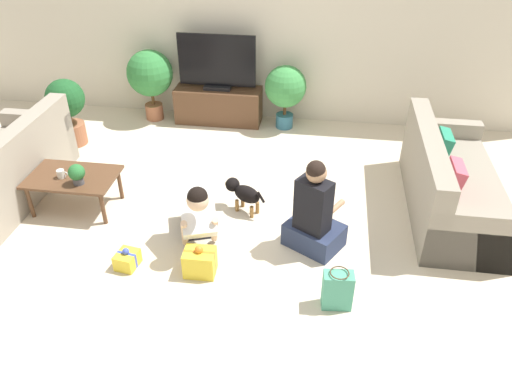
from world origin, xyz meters
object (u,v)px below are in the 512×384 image
at_px(potted_plant_back_right, 285,89).
at_px(dog, 243,192).
at_px(tv_console, 219,105).
at_px(gift_box_a, 200,262).
at_px(sofa_right, 449,185).
at_px(potted_plant_back_left, 150,75).
at_px(sofa_left, 2,175).
at_px(gift_bag_a, 337,290).
at_px(tabletop_plant, 77,173).
at_px(coffee_table, 73,179).
at_px(potted_plant_corner_left, 67,107).
at_px(person_kneeling, 197,211).
at_px(gift_box_b, 127,259).
at_px(person_sitting, 314,217).
at_px(mug, 61,174).
at_px(tv, 217,65).

bearing_deg(potted_plant_back_right, dog, -96.59).
bearing_deg(tv_console, gift_box_a, -81.24).
relative_size(tv_console, dog, 2.55).
bearing_deg(sofa_right, potted_plant_back_left, 65.35).
distance_m(sofa_left, potted_plant_back_left, 2.49).
height_order(sofa_right, potted_plant_back_right, potted_plant_back_right).
bearing_deg(gift_bag_a, tabletop_plant, 160.89).
relative_size(coffee_table, potted_plant_corner_left, 1.04).
relative_size(potted_plant_back_right, person_kneeling, 1.06).
distance_m(potted_plant_back_left, gift_box_a, 3.50).
height_order(potted_plant_back_right, gift_bag_a, potted_plant_back_right).
height_order(tv_console, gift_box_b, tv_console).
xyz_separation_m(potted_plant_back_left, person_sitting, (2.46, -2.60, -0.31)).
xyz_separation_m(potted_plant_back_right, tabletop_plant, (-1.91, -2.44, -0.05)).
bearing_deg(mug, sofa_left, 172.30).
xyz_separation_m(tv, tabletop_plant, (-0.95, -2.49, -0.32)).
bearing_deg(dog, potted_plant_corner_left, -86.73).
xyz_separation_m(potted_plant_back_right, dog, (-0.24, -2.10, -0.35)).
relative_size(potted_plant_back_left, mug, 8.51).
relative_size(sofa_left, potted_plant_back_right, 2.23).
height_order(person_sitting, gift_box_b, person_sitting).
bearing_deg(potted_plant_back_left, tv, 2.98).
bearing_deg(potted_plant_back_right, gift_box_a, -98.50).
xyz_separation_m(tv, dog, (0.72, -2.15, -0.62)).
relative_size(person_sitting, gift_box_b, 4.05).
distance_m(potted_plant_back_left, person_kneeling, 3.01).
relative_size(tv_console, tabletop_plant, 5.48).
height_order(mug, tabletop_plant, tabletop_plant).
bearing_deg(potted_plant_corner_left, mug, -66.79).
height_order(potted_plant_back_left, mug, potted_plant_back_left).
height_order(tv_console, person_kneeling, person_kneeling).
relative_size(dog, gift_box_a, 1.52).
bearing_deg(person_sitting, potted_plant_back_right, -48.04).
height_order(coffee_table, mug, mug).
bearing_deg(tv, person_sitting, -60.54).
bearing_deg(tv, potted_plant_back_left, -177.02).
height_order(dog, gift_bag_a, gift_bag_a).
bearing_deg(tv, coffee_table, -114.73).
distance_m(tv_console, tv, 0.60).
bearing_deg(mug, tabletop_plant, -20.28).
bearing_deg(person_kneeling, gift_bag_a, -45.88).
bearing_deg(sofa_right, sofa_left, 95.74).
relative_size(tv, gift_bag_a, 2.82).
height_order(sofa_right, tv, tv).
bearing_deg(gift_box_a, potted_plant_back_left, 114.82).
xyz_separation_m(tv, gift_box_b, (-0.21, -3.20, -0.77)).
distance_m(sofa_right, person_sitting, 1.62).
distance_m(person_sitting, mug, 2.69).
distance_m(coffee_table, gift_box_b, 1.25).
xyz_separation_m(potted_plant_back_right, gift_box_a, (-0.47, -3.14, -0.45)).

